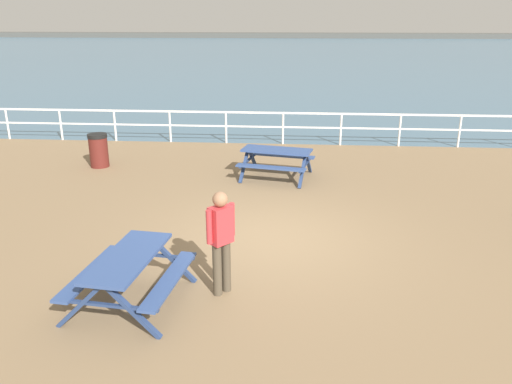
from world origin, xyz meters
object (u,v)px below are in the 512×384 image
Objects in this scene: picnic_table_near_left at (129,267)px; picnic_table_mid_centre at (277,156)px; litter_bin at (99,150)px; visitor at (221,237)px.

picnic_table_near_left is 6.75m from picnic_table_mid_centre.
litter_bin reaches higher than picnic_table_mid_centre.
picnic_table_mid_centre is 5.12m from litter_bin.
picnic_table_mid_centre is (1.91, 6.47, 0.00)m from picnic_table_near_left.
picnic_table_near_left is at bearing 58.59° from visitor.
picnic_table_near_left is 1.18× the size of visitor.
picnic_table_mid_centre is 1.25× the size of visitor.
visitor is at bearing -66.66° from picnic_table_near_left.
picnic_table_near_left is 7.79m from litter_bin.
visitor reaches higher than picnic_table_near_left.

